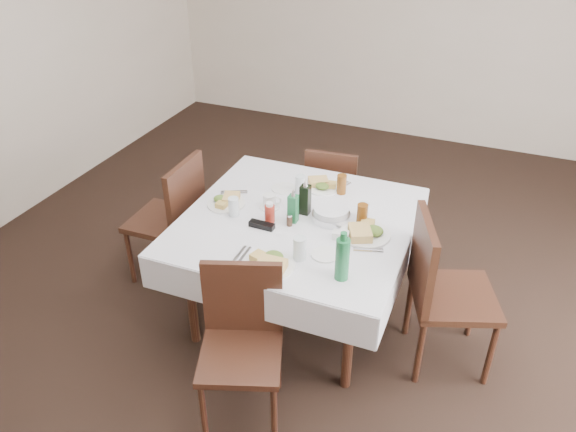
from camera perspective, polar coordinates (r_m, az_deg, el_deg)
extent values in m
plane|color=black|center=(3.83, 3.24, -12.02)|extent=(7.00, 7.00, 0.00)
cube|color=beige|center=(6.30, 15.09, 19.51)|extent=(6.00, 0.04, 2.80)
cylinder|color=black|center=(3.60, -9.81, -8.14)|extent=(0.06, 0.06, 0.72)
cylinder|color=black|center=(4.33, -3.00, -0.08)|extent=(0.06, 0.06, 0.72)
cylinder|color=black|center=(3.29, 6.16, -12.51)|extent=(0.06, 0.06, 0.72)
cylinder|color=black|center=(4.07, 10.28, -2.92)|extent=(0.06, 0.06, 0.72)
cube|color=black|center=(3.56, 0.95, -0.66)|extent=(1.30, 1.30, 0.03)
cube|color=silver|center=(3.55, 0.95, -0.37)|extent=(1.42, 1.42, 0.01)
cube|color=silver|center=(4.18, 4.41, 3.16)|extent=(1.41, 0.03, 0.22)
cube|color=silver|center=(3.09, -3.81, -8.62)|extent=(1.41, 0.03, 0.22)
cube|color=silver|center=(3.47, 11.90, -4.22)|extent=(0.03, 1.41, 0.22)
cube|color=silver|center=(3.87, -8.84, 0.33)|extent=(0.03, 1.41, 0.22)
cube|color=black|center=(4.56, 4.70, 2.39)|extent=(0.44, 0.44, 0.04)
cube|color=black|center=(4.30, 4.31, 3.77)|extent=(0.40, 0.08, 0.44)
cylinder|color=black|center=(4.79, 7.04, 0.95)|extent=(0.03, 0.03, 0.41)
cylinder|color=black|center=(4.50, 6.27, -1.23)|extent=(0.03, 0.03, 0.41)
cylinder|color=black|center=(4.84, 3.02, 1.54)|extent=(0.03, 0.03, 0.41)
cylinder|color=black|center=(4.55, 2.00, -0.58)|extent=(0.03, 0.03, 0.41)
cube|color=black|center=(3.08, -4.83, -14.01)|extent=(0.55, 0.55, 0.04)
cube|color=black|center=(3.07, -4.62, -8.31)|extent=(0.42, 0.19, 0.47)
cylinder|color=black|center=(3.15, -8.61, -19.05)|extent=(0.04, 0.04, 0.44)
cylinder|color=black|center=(3.40, -7.53, -14.17)|extent=(0.04, 0.04, 0.44)
cylinder|color=black|center=(3.11, -1.43, -19.46)|extent=(0.04, 0.04, 0.44)
cylinder|color=black|center=(3.36, -1.03, -14.47)|extent=(0.04, 0.04, 0.44)
cube|color=black|center=(3.50, 16.51, -7.88)|extent=(0.62, 0.62, 0.04)
cube|color=black|center=(3.29, 13.53, -4.44)|extent=(0.21, 0.46, 0.52)
cylinder|color=black|center=(3.57, 19.91, -12.96)|extent=(0.04, 0.04, 0.49)
cylinder|color=black|center=(3.46, 13.22, -13.24)|extent=(0.04, 0.04, 0.49)
cylinder|color=black|center=(3.86, 18.31, -8.67)|extent=(0.04, 0.04, 0.49)
cylinder|color=black|center=(3.76, 12.19, -8.78)|extent=(0.04, 0.04, 0.49)
cube|color=black|center=(4.17, -12.48, -0.46)|extent=(0.47, 0.47, 0.04)
cube|color=black|center=(3.94, -10.33, 2.02)|extent=(0.05, 0.46, 0.50)
cylinder|color=black|center=(4.53, -12.95, -1.22)|extent=(0.04, 0.04, 0.47)
cylinder|color=black|center=(4.34, -8.54, -2.27)|extent=(0.04, 0.04, 0.47)
cylinder|color=black|center=(4.27, -15.76, -3.93)|extent=(0.04, 0.04, 0.47)
cylinder|color=black|center=(4.07, -11.19, -5.19)|extent=(0.04, 0.04, 0.47)
cylinder|color=white|center=(3.90, 3.58, 2.99)|extent=(0.25, 0.25, 0.01)
cube|color=tan|center=(3.91, 3.10, 3.54)|extent=(0.17, 0.15, 0.04)
cube|color=tan|center=(3.88, 4.27, 3.21)|extent=(0.09, 0.08, 0.03)
ellipsoid|color=#3B6A1D|center=(3.85, 3.49, 3.05)|extent=(0.09, 0.08, 0.04)
cylinder|color=white|center=(3.13, -2.06, -5.04)|extent=(0.30, 0.30, 0.02)
cube|color=tan|center=(3.07, -1.73, -5.07)|extent=(0.16, 0.13, 0.05)
cube|color=tan|center=(3.15, -2.83, -4.24)|extent=(0.12, 0.11, 0.04)
ellipsoid|color=#3B6A1D|center=(3.14, -1.46, -4.14)|extent=(0.11, 0.10, 0.05)
cylinder|color=white|center=(3.42, 7.83, -1.82)|extent=(0.31, 0.31, 0.02)
cube|color=tan|center=(3.36, 7.34, -1.69)|extent=(0.18, 0.20, 0.05)
cube|color=tan|center=(3.45, 8.04, -0.92)|extent=(0.09, 0.11, 0.04)
ellipsoid|color=#3B6A1D|center=(3.39, 8.72, -1.48)|extent=(0.11, 0.10, 0.05)
cylinder|color=white|center=(3.71, -6.30, 1.25)|extent=(0.25, 0.25, 0.01)
cube|color=tan|center=(3.72, -5.79, 1.82)|extent=(0.14, 0.15, 0.04)
cube|color=tan|center=(3.67, -6.68, 1.22)|extent=(0.07, 0.09, 0.03)
ellipsoid|color=#3B6A1D|center=(3.72, -6.88, 1.75)|extent=(0.09, 0.08, 0.04)
cylinder|color=white|center=(3.87, -0.41, 2.81)|extent=(0.17, 0.17, 0.01)
cylinder|color=white|center=(3.22, 3.78, -3.94)|extent=(0.16, 0.16, 0.01)
cylinder|color=silver|center=(3.80, 1.28, 3.21)|extent=(0.07, 0.07, 0.13)
cylinder|color=silver|center=(3.16, 1.19, -3.30)|extent=(0.08, 0.08, 0.14)
cylinder|color=silver|center=(3.55, 7.74, 0.54)|extent=(0.06, 0.06, 0.11)
cylinder|color=silver|center=(3.57, -5.54, 0.95)|extent=(0.07, 0.07, 0.12)
cylinder|color=brown|center=(3.81, 5.47, 3.23)|extent=(0.07, 0.07, 0.14)
cylinder|color=brown|center=(3.48, 7.54, 0.14)|extent=(0.07, 0.07, 0.14)
cylinder|color=silver|center=(3.54, 4.39, -0.02)|extent=(0.24, 0.24, 0.04)
cylinder|color=silver|center=(3.52, 4.41, 0.45)|extent=(0.22, 0.22, 0.05)
cube|color=black|center=(3.55, 1.76, 1.66)|extent=(0.06, 0.06, 0.20)
cone|color=silver|center=(3.49, 1.79, 3.45)|extent=(0.03, 0.03, 0.06)
cube|color=#1F6F3C|center=(3.47, 0.52, 0.74)|extent=(0.06, 0.06, 0.18)
cone|color=silver|center=(3.41, 0.53, 2.43)|extent=(0.03, 0.03, 0.05)
cylinder|color=#AC2B1D|center=(3.49, -1.87, 0.24)|extent=(0.06, 0.06, 0.12)
cylinder|color=white|center=(3.45, -1.89, 1.21)|extent=(0.05, 0.05, 0.02)
cylinder|color=white|center=(3.52, 0.40, -0.05)|extent=(0.03, 0.03, 0.06)
cylinder|color=silver|center=(3.50, 0.40, 0.42)|extent=(0.03, 0.03, 0.01)
cylinder|color=#442B1D|center=(3.46, 0.14, -0.49)|extent=(0.04, 0.04, 0.07)
cylinder|color=silver|center=(3.44, 0.14, 0.07)|extent=(0.04, 0.04, 0.01)
cylinder|color=white|center=(3.66, -1.90, 0.93)|extent=(0.13, 0.13, 0.01)
cylinder|color=white|center=(3.64, -1.91, 1.58)|extent=(0.08, 0.08, 0.09)
cylinder|color=black|center=(3.62, -1.92, 1.99)|extent=(0.07, 0.07, 0.01)
torus|color=white|center=(3.64, -1.11, 1.59)|extent=(0.06, 0.03, 0.06)
cube|color=black|center=(3.46, -2.68, -0.93)|extent=(0.16, 0.06, 0.03)
cylinder|color=#1F6F3C|center=(2.99, 5.54, -4.40)|extent=(0.08, 0.08, 0.25)
cylinder|color=#1F6F3C|center=(2.91, 5.69, -2.08)|extent=(0.04, 0.04, 0.05)
cube|color=white|center=(3.36, 5.38, -1.96)|extent=(0.11, 0.07, 0.05)
cube|color=pink|center=(3.35, 5.39, -1.84)|extent=(0.08, 0.05, 0.02)
cube|color=silver|center=(3.93, 5.45, 3.09)|extent=(0.06, 0.15, 0.01)
cube|color=silver|center=(3.92, 5.73, 2.97)|extent=(0.06, 0.15, 0.01)
cube|color=silver|center=(3.21, -4.56, -4.12)|extent=(0.02, 0.19, 0.01)
cube|color=silver|center=(3.23, -5.05, -4.00)|extent=(0.02, 0.19, 0.01)
cube|color=silver|center=(3.28, 8.17, -3.58)|extent=(0.17, 0.07, 0.01)
cube|color=silver|center=(3.30, 8.15, -3.31)|extent=(0.17, 0.07, 0.01)
cube|color=silver|center=(3.86, -5.48, 2.50)|extent=(0.17, 0.09, 0.01)
cube|color=silver|center=(3.83, -5.50, 2.30)|extent=(0.17, 0.09, 0.01)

